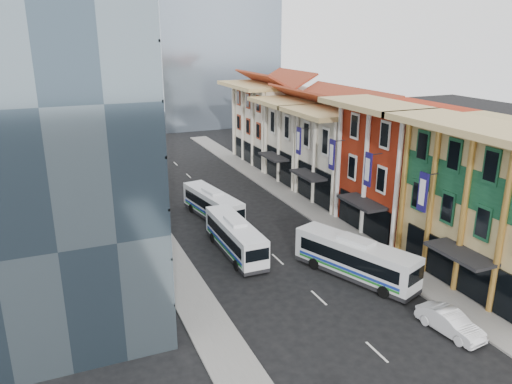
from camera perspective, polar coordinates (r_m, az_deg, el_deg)
name	(u,v)px	position (r m, az deg, el deg)	size (l,w,h in m)	color
ground	(387,362)	(31.81, 14.75, -18.23)	(200.00, 200.00, 0.00)	black
sidewalk_right	(323,218)	(52.16, 7.66, -2.92)	(3.00, 90.00, 0.15)	slate
sidewalk_left	(160,244)	(46.39, -10.88, -5.80)	(3.00, 90.00, 0.15)	slate
shophouse_tan	(507,208)	(41.40, 26.76, -1.60)	(8.00, 14.00, 12.00)	tan
shophouse_red	(402,169)	(49.53, 16.38, 2.58)	(8.00, 10.00, 12.00)	#A02912
shophouse_cream_near	(347,157)	(57.18, 10.36, 3.97)	(8.00, 9.00, 10.00)	white
shophouse_cream_mid	(308,142)	(64.68, 6.02, 5.76)	(8.00, 9.00, 10.00)	white
shophouse_cream_far	(274,124)	(73.77, 2.08, 7.74)	(8.00, 12.00, 11.00)	white
office_tower	(37,83)	(38.95, -23.73, 11.33)	(12.00, 26.00, 30.00)	#354755
office_block_far	(55,135)	(62.85, -22.00, 6.07)	(10.00, 18.00, 14.00)	gray
bus_left_near	(235,236)	(43.34, -2.40, -5.06)	(2.30, 9.81, 3.15)	white
bus_left_far	(213,204)	(51.38, -4.97, -1.40)	(2.28, 9.71, 3.12)	white
bus_right	(355,258)	(39.90, 11.26, -7.37)	(2.43, 10.38, 3.33)	silver
sedan_right	(450,322)	(35.15, 21.30, -13.71)	(1.58, 4.51, 1.49)	silver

